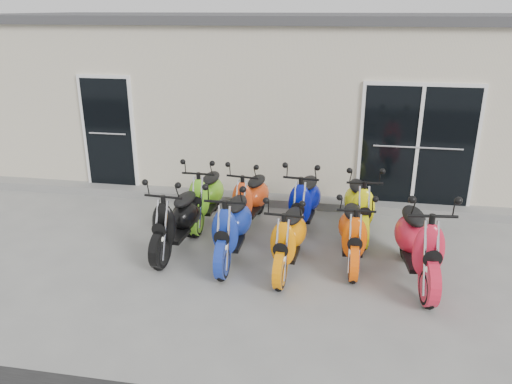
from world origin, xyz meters
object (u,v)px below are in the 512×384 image
scooter_front_red (420,233)px  scooter_back_red (250,192)px  scooter_front_orange_a (289,230)px  scooter_back_blue (305,194)px  scooter_front_black (176,212)px  scooter_back_yellow (360,198)px  scooter_back_green (206,188)px  scooter_front_orange_b (353,225)px  scooter_front_blue (232,218)px

scooter_front_red → scooter_back_red: (-2.55, 1.40, -0.09)m
scooter_front_orange_a → scooter_back_blue: scooter_back_blue is taller
scooter_front_black → scooter_front_red: size_ratio=0.91×
scooter_front_orange_a → scooter_front_red: scooter_front_red is taller
scooter_front_black → scooter_back_yellow: size_ratio=1.01×
scooter_front_black → scooter_front_red: bearing=-0.1°
scooter_back_green → scooter_back_red: size_ratio=1.02×
scooter_back_blue → scooter_front_orange_b: bearing=-47.2°
scooter_front_red → scooter_back_yellow: bearing=112.6°
scooter_back_red → scooter_back_yellow: size_ratio=0.97×
scooter_front_red → scooter_front_black: bearing=169.5°
scooter_front_black → scooter_back_yellow: bearing=26.6°
scooter_front_red → scooter_back_green: (-3.31, 1.38, -0.07)m
scooter_front_red → scooter_back_red: bearing=145.1°
scooter_front_blue → scooter_back_red: scooter_front_blue is taller
scooter_front_orange_b → scooter_back_red: scooter_back_red is taller
scooter_front_black → scooter_front_blue: bearing=-2.8°
scooter_front_blue → scooter_back_blue: 1.53m
scooter_front_orange_a → scooter_front_orange_b: scooter_front_orange_a is taller
scooter_back_red → scooter_back_blue: size_ratio=0.95×
scooter_back_yellow → scooter_front_orange_b: bearing=-101.7°
scooter_back_blue → scooter_front_black: bearing=-143.8°
scooter_back_green → scooter_back_blue: bearing=-0.8°
scooter_front_orange_b → scooter_front_red: scooter_front_red is taller
scooter_back_yellow → scooter_front_blue: bearing=-152.1°
scooter_back_green → scooter_back_yellow: size_ratio=0.99×
scooter_front_black → scooter_front_orange_b: (2.60, 0.08, -0.04)m
scooter_front_black → scooter_front_orange_a: scooter_front_black is taller
scooter_front_red → scooter_back_red: 2.91m
scooter_front_red → scooter_back_green: bearing=151.2°
scooter_back_red → scooter_back_blue: bearing=4.8°
scooter_front_orange_a → scooter_back_red: bearing=123.8°
scooter_front_orange_b → scooter_front_red: (0.86, -0.35, 0.10)m
scooter_front_blue → scooter_back_green: scooter_front_blue is taller
scooter_front_red → scooter_back_green: size_ratio=1.12×
scooter_back_green → scooter_front_black: bearing=-97.5°
scooter_front_black → scooter_front_red: (3.46, -0.26, 0.06)m
scooter_back_red → scooter_back_yellow: bearing=6.7°
scooter_front_blue → scooter_front_red: scooter_front_red is taller
scooter_front_orange_b → scooter_back_green: (-2.45, 1.04, 0.03)m
scooter_front_blue → scooter_front_orange_a: size_ratio=1.08×
scooter_front_orange_b → scooter_back_red: 1.99m
scooter_front_blue → scooter_front_orange_b: bearing=6.1°
scooter_back_red → scooter_back_blue: scooter_back_blue is taller
scooter_back_red → scooter_front_blue: bearing=-83.8°
scooter_front_orange_a → scooter_back_yellow: scooter_back_yellow is taller
scooter_front_blue → scooter_front_red: 2.58m
scooter_front_orange_b → scooter_back_green: size_ratio=0.96×
scooter_front_black → scooter_back_blue: size_ratio=0.99×
scooter_front_blue → scooter_front_black: bearing=172.6°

